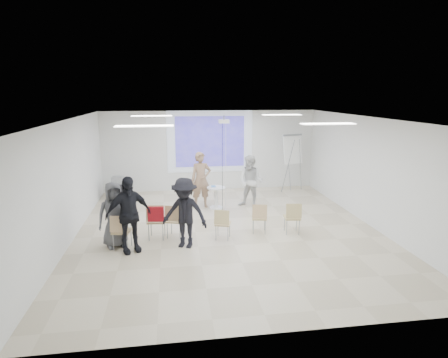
{
  "coord_description": "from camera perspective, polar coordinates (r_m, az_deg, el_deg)",
  "views": [
    {
      "loc": [
        -1.48,
        -9.45,
        3.64
      ],
      "look_at": [
        0.0,
        0.8,
        1.25
      ],
      "focal_mm": 30.0,
      "sensor_mm": 36.0,
      "label": 1
    }
  ],
  "objects": [
    {
      "name": "floor",
      "position": [
        10.25,
        0.64,
        -8.1
      ],
      "size": [
        8.0,
        9.0,
        0.1
      ],
      "primitive_type": "cube",
      "color": "beige",
      "rests_on": "ground"
    },
    {
      "name": "ceiling",
      "position": [
        9.58,
        0.69,
        9.47
      ],
      "size": [
        8.0,
        9.0,
        0.1
      ],
      "primitive_type": "cube",
      "color": "white",
      "rests_on": "wall_back"
    },
    {
      "name": "wall_back",
      "position": [
        14.24,
        -2.16,
        4.35
      ],
      "size": [
        8.0,
        0.1,
        3.0
      ],
      "primitive_type": "cube",
      "color": "silver",
      "rests_on": "floor"
    },
    {
      "name": "wall_left",
      "position": [
        10.02,
        -22.87,
        -0.37
      ],
      "size": [
        0.1,
        9.0,
        3.0
      ],
      "primitive_type": "cube",
      "color": "silver",
      "rests_on": "floor"
    },
    {
      "name": "wall_right",
      "position": [
        11.15,
        21.7,
        1.0
      ],
      "size": [
        0.1,
        9.0,
        3.0
      ],
      "primitive_type": "cube",
      "color": "silver",
      "rests_on": "floor"
    },
    {
      "name": "projection_halo",
      "position": [
        14.12,
        -2.14,
        5.71
      ],
      "size": [
        3.2,
        0.01,
        2.3
      ],
      "primitive_type": "cube",
      "color": "silver",
      "rests_on": "wall_back"
    },
    {
      "name": "projection_image",
      "position": [
        14.11,
        -2.14,
        5.7
      ],
      "size": [
        2.6,
        0.01,
        1.9
      ],
      "primitive_type": "cube",
      "color": "#3F37BB",
      "rests_on": "wall_back"
    },
    {
      "name": "pedestal_table",
      "position": [
        11.98,
        -1.22,
        -2.66
      ],
      "size": [
        0.62,
        0.62,
        0.73
      ],
      "rotation": [
        0.0,
        0.0,
        -0.06
      ],
      "color": "white",
      "rests_on": "floor"
    },
    {
      "name": "player_left",
      "position": [
        12.02,
        -3.54,
        0.42
      ],
      "size": [
        0.8,
        0.59,
        2.05
      ],
      "primitive_type": "imported",
      "rotation": [
        0.0,
        0.0,
        0.11
      ],
      "color": "#9B775F",
      "rests_on": "floor"
    },
    {
      "name": "player_right",
      "position": [
        12.06,
        4.12,
        0.05
      ],
      "size": [
        1.16,
        1.1,
        1.89
      ],
      "primitive_type": "imported",
      "rotation": [
        0.0,
        0.0,
        -0.56
      ],
      "color": "silver",
      "rests_on": "floor"
    },
    {
      "name": "controller_left",
      "position": [
        12.21,
        -2.81,
        2.19
      ],
      "size": [
        0.05,
        0.11,
        0.04
      ],
      "primitive_type": "cube",
      "rotation": [
        0.0,
        0.0,
        0.11
      ],
      "color": "silver",
      "rests_on": "player_left"
    },
    {
      "name": "controller_right",
      "position": [
        12.19,
        3.06,
        1.8
      ],
      "size": [
        0.1,
        0.13,
        0.04
      ],
      "primitive_type": "cube",
      "rotation": [
        0.0,
        0.0,
        -0.56
      ],
      "color": "white",
      "rests_on": "player_right"
    },
    {
      "name": "chair_far_left",
      "position": [
        9.2,
        -15.47,
        -7.37
      ],
      "size": [
        0.48,
        0.51,
        0.87
      ],
      "rotation": [
        0.0,
        0.0,
        -0.2
      ],
      "color": "tan",
      "rests_on": "floor"
    },
    {
      "name": "chair_left_mid",
      "position": [
        9.61,
        -10.33,
        -5.96
      ],
      "size": [
        0.49,
        0.52,
        0.93
      ],
      "rotation": [
        0.0,
        0.0,
        -0.12
      ],
      "color": "tan",
      "rests_on": "floor"
    },
    {
      "name": "chair_left_inner",
      "position": [
        9.65,
        -7.57,
        -5.96
      ],
      "size": [
        0.53,
        0.55,
        0.88
      ],
      "rotation": [
        0.0,
        0.0,
        -0.32
      ],
      "color": "tan",
      "rests_on": "floor"
    },
    {
      "name": "chair_center",
      "position": [
        9.47,
        -0.24,
        -6.51
      ],
      "size": [
        0.48,
        0.5,
        0.81
      ],
      "rotation": [
        0.0,
        0.0,
        -0.3
      ],
      "color": "tan",
      "rests_on": "floor"
    },
    {
      "name": "chair_right_inner",
      "position": [
        9.92,
        5.42,
        -5.6
      ],
      "size": [
        0.46,
        0.48,
        0.82
      ],
      "rotation": [
        0.0,
        0.0,
        -0.2
      ],
      "color": "tan",
      "rests_on": "floor"
    },
    {
      "name": "chair_right_far",
      "position": [
        9.98,
        10.43,
        -5.5
      ],
      "size": [
        0.46,
        0.48,
        0.86
      ],
      "rotation": [
        0.0,
        0.0,
        -0.13
      ],
      "color": "tan",
      "rests_on": "floor"
    },
    {
      "name": "red_jacket",
      "position": [
        9.42,
        -10.34,
        -5.27
      ],
      "size": [
        0.4,
        0.13,
        0.37
      ],
      "primitive_type": "cube",
      "rotation": [
        0.0,
        0.0,
        -0.12
      ],
      "color": "#AA141D",
      "rests_on": "chair_left_mid"
    },
    {
      "name": "laptop",
      "position": [
        9.75,
        -7.43,
        -6.05
      ],
      "size": [
        0.38,
        0.33,
        0.03
      ],
      "primitive_type": "imported",
      "rotation": [
        0.0,
        0.0,
        2.82
      ],
      "color": "black",
      "rests_on": "chair_left_inner"
    },
    {
      "name": "audience_left",
      "position": [
        8.88,
        -14.41,
        -4.47
      ],
      "size": [
        1.39,
        1.14,
        2.08
      ],
      "primitive_type": "imported",
      "rotation": [
        0.0,
        0.0,
        0.4
      ],
      "color": "black",
      "rests_on": "floor"
    },
    {
      "name": "audience_mid",
      "position": [
        8.93,
        -6.02,
        -4.48
      ],
      "size": [
        1.42,
        1.11,
        1.94
      ],
      "primitive_type": "imported",
      "rotation": [
        0.0,
        0.0,
        -0.4
      ],
      "color": "black",
      "rests_on": "floor"
    },
    {
      "name": "audience_outer",
      "position": [
        9.31,
        -16.4,
        -4.68
      ],
      "size": [
        1.01,
        0.82,
        1.79
      ],
      "primitive_type": "imported",
      "rotation": [
        0.0,
        0.0,
        0.32
      ],
      "color": "#505155",
      "rests_on": "floor"
    },
    {
      "name": "flipchart_easel",
      "position": [
        14.12,
        10.42,
        4.44
      ],
      "size": [
        0.9,
        0.71,
        2.16
      ],
      "rotation": [
        0.0,
        0.0,
        0.3
      ],
      "color": "gray",
      "rests_on": "floor"
    },
    {
      "name": "av_cart",
      "position": [
        13.55,
        -15.79,
        -1.46
      ],
      "size": [
        0.61,
        0.52,
        0.81
      ],
      "rotation": [
        0.0,
        0.0,
        -0.18
      ],
      "color": "black",
      "rests_on": "floor"
    },
    {
      "name": "ceiling_projector",
      "position": [
        11.09,
        -0.0,
        8.08
      ],
      "size": [
        0.3,
        0.25,
        3.0
      ],
      "color": "white",
      "rests_on": "ceiling"
    },
    {
      "name": "fluor_panel_nw",
      "position": [
        11.48,
        -10.95,
        9.42
      ],
      "size": [
        1.2,
        0.3,
        0.02
      ],
      "primitive_type": "cube",
      "color": "white",
      "rests_on": "ceiling"
    },
    {
      "name": "fluor_panel_ne",
      "position": [
        11.98,
        8.81,
        9.65
      ],
      "size": [
        1.2,
        0.3,
        0.02
      ],
      "primitive_type": "cube",
      "color": "white",
      "rests_on": "ceiling"
    },
    {
      "name": "fluor_panel_sw",
      "position": [
        7.99,
        -12.04,
        7.91
      ],
      "size": [
        1.2,
        0.3,
        0.02
      ],
      "primitive_type": "cube",
      "color": "white",
      "rests_on": "ceiling"
    },
    {
      "name": "fluor_panel_se",
      "position": [
        8.7,
        15.54,
        8.11
      ],
      "size": [
        1.2,
        0.3,
        0.02
      ],
      "primitive_type": "cube",
      "color": "white",
      "rests_on": "ceiling"
    }
  ]
}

